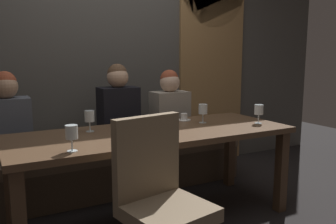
{
  "coord_description": "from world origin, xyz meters",
  "views": [
    {
      "loc": [
        -1.17,
        -2.43,
        1.32
      ],
      "look_at": [
        0.24,
        0.21,
        0.84
      ],
      "focal_mm": 37.75,
      "sensor_mm": 36.0,
      "label": 1
    }
  ],
  "objects": [
    {
      "name": "wine_glass_center_front",
      "position": [
        0.52,
        0.1,
        0.85
      ],
      "size": [
        0.08,
        0.08,
        0.16
      ],
      "color": "silver",
      "rests_on": "dining_table"
    },
    {
      "name": "arched_door",
      "position": [
        1.35,
        1.15,
        1.36
      ],
      "size": [
        0.9,
        0.05,
        2.55
      ],
      "color": "olive",
      "rests_on": "ground"
    },
    {
      "name": "ground",
      "position": [
        0.0,
        0.0,
        0.0
      ],
      "size": [
        9.0,
        9.0,
        0.0
      ],
      "primitive_type": "plane",
      "color": "black"
    },
    {
      "name": "wine_glass_near_right",
      "position": [
        -0.2,
        -0.28,
        0.86
      ],
      "size": [
        0.08,
        0.08,
        0.16
      ],
      "color": "silver",
      "rests_on": "dining_table"
    },
    {
      "name": "fork_on_table",
      "position": [
        -0.02,
        0.07,
        0.74
      ],
      "size": [
        0.04,
        0.17,
        0.01
      ],
      "primitive_type": "cube",
      "rotation": [
        0.0,
        0.0,
        -0.13
      ],
      "color": "silver",
      "rests_on": "dining_table"
    },
    {
      "name": "espresso_cup",
      "position": [
        0.43,
        0.27,
        0.77
      ],
      "size": [
        0.12,
        0.12,
        0.06
      ],
      "color": "white",
      "rests_on": "dining_table"
    },
    {
      "name": "diner_far_end",
      "position": [
        0.51,
        0.68,
        0.79
      ],
      "size": [
        0.36,
        0.24,
        0.73
      ],
      "color": "#9E9384",
      "rests_on": "banquette_bench"
    },
    {
      "name": "wine_glass_far_left",
      "position": [
        -0.45,
        0.21,
        0.86
      ],
      "size": [
        0.08,
        0.08,
        0.16
      ],
      "color": "silver",
      "rests_on": "dining_table"
    },
    {
      "name": "back_wall_tiled",
      "position": [
        0.0,
        1.22,
        1.5
      ],
      "size": [
        6.0,
        0.12,
        3.0
      ],
      "primitive_type": "cube",
      "color": "#4C4944",
      "rests_on": "ground"
    },
    {
      "name": "wine_glass_end_right",
      "position": [
        0.93,
        -0.16,
        0.85
      ],
      "size": [
        0.08,
        0.08,
        0.16
      ],
      "color": "silver",
      "rests_on": "dining_table"
    },
    {
      "name": "diner_bearded",
      "position": [
        -0.03,
        0.7,
        0.83
      ],
      "size": [
        0.36,
        0.24,
        0.8
      ],
      "color": "black",
      "rests_on": "banquette_bench"
    },
    {
      "name": "dining_table",
      "position": [
        0.0,
        0.0,
        0.65
      ],
      "size": [
        2.2,
        0.84,
        0.74
      ],
      "color": "#493422",
      "rests_on": "ground"
    },
    {
      "name": "chair_near_side",
      "position": [
        -0.32,
        -0.72,
        0.56
      ],
      "size": [
        0.52,
        0.52,
        0.98
      ],
      "color": "brown",
      "rests_on": "ground"
    },
    {
      "name": "banquette_bench",
      "position": [
        0.0,
        0.7,
        0.23
      ],
      "size": [
        2.5,
        0.44,
        0.45
      ],
      "color": "#4A3C2E",
      "rests_on": "ground"
    },
    {
      "name": "diner_redhead",
      "position": [
        -0.99,
        0.71,
        0.8
      ],
      "size": [
        0.36,
        0.24,
        0.75
      ],
      "color": "#4C515B",
      "rests_on": "banquette_bench"
    },
    {
      "name": "wine_glass_far_right",
      "position": [
        -0.7,
        -0.3,
        0.86
      ],
      "size": [
        0.08,
        0.08,
        0.16
      ],
      "color": "silver",
      "rests_on": "dining_table"
    }
  ]
}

